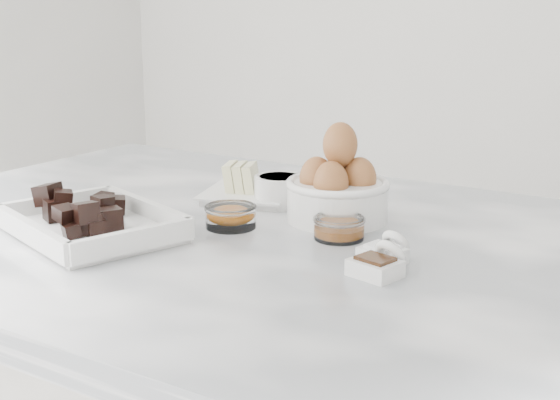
# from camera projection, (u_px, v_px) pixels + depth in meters

# --- Properties ---
(marble_slab) EXTENTS (1.20, 0.80, 0.04)m
(marble_slab) POSITION_uv_depth(u_px,v_px,m) (256.00, 245.00, 1.07)
(marble_slab) COLOR silver
(marble_slab) RESTS_ON cabinet
(chocolate_dish) EXTENTS (0.28, 0.25, 0.06)m
(chocolate_dish) POSITION_uv_depth(u_px,v_px,m) (92.00, 217.00, 1.04)
(chocolate_dish) COLOR white
(chocolate_dish) RESTS_ON marble_slab
(butter_plate) EXTENTS (0.17, 0.17, 0.06)m
(butter_plate) POSITION_uv_depth(u_px,v_px,m) (248.00, 188.00, 1.23)
(butter_plate) COLOR white
(butter_plate) RESTS_ON marble_slab
(sugar_ramekin) EXTENTS (0.08, 0.08, 0.05)m
(sugar_ramekin) POSITION_uv_depth(u_px,v_px,m) (280.00, 189.00, 1.19)
(sugar_ramekin) COLOR white
(sugar_ramekin) RESTS_ON marble_slab
(egg_bowl) EXTENTS (0.15, 0.15, 0.14)m
(egg_bowl) POSITION_uv_depth(u_px,v_px,m) (338.00, 189.00, 1.10)
(egg_bowl) COLOR white
(egg_bowl) RESTS_ON marble_slab
(honey_bowl) EXTENTS (0.07, 0.07, 0.03)m
(honey_bowl) POSITION_uv_depth(u_px,v_px,m) (339.00, 227.00, 1.03)
(honey_bowl) COLOR white
(honey_bowl) RESTS_ON marble_slab
(zest_bowl) EXTENTS (0.07, 0.07, 0.03)m
(zest_bowl) POSITION_uv_depth(u_px,v_px,m) (231.00, 215.00, 1.08)
(zest_bowl) COLOR white
(zest_bowl) RESTS_ON marble_slab
(vanilla_spoon) EXTENTS (0.06, 0.07, 0.04)m
(vanilla_spoon) POSITION_uv_depth(u_px,v_px,m) (379.00, 264.00, 0.89)
(vanilla_spoon) COLOR white
(vanilla_spoon) RESTS_ON marble_slab
(salt_spoon) EXTENTS (0.06, 0.07, 0.04)m
(salt_spoon) POSITION_uv_depth(u_px,v_px,m) (386.00, 251.00, 0.94)
(salt_spoon) COLOR white
(salt_spoon) RESTS_ON marble_slab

